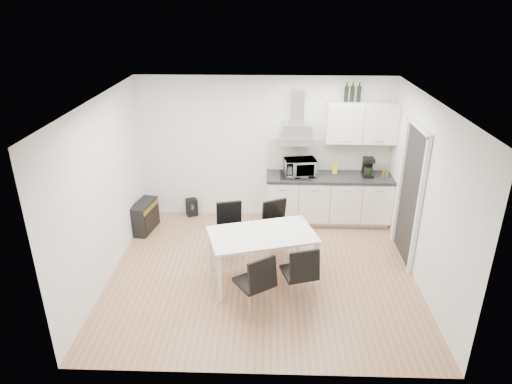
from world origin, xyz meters
TOP-DOWN VIEW (x-y plane):
  - ground at (0.00, 0.00)m, footprint 4.50×4.50m
  - wall_back at (0.00, 2.00)m, footprint 4.50×0.10m
  - wall_front at (0.00, -2.00)m, footprint 4.50×0.10m
  - wall_left at (-2.25, 0.00)m, footprint 0.10×4.00m
  - wall_right at (2.25, 0.00)m, footprint 0.10×4.00m
  - ceiling at (0.00, 0.00)m, footprint 4.50×4.50m
  - doorway at (2.21, 0.55)m, footprint 0.08×1.04m
  - kitchenette at (1.19, 1.73)m, footprint 2.22×0.64m
  - dining_table at (0.00, -0.15)m, footprint 1.65×1.22m
  - chair_far_left at (-0.49, 0.46)m, footprint 0.55×0.59m
  - chair_far_right at (0.26, 0.55)m, footprint 0.61×0.64m
  - chair_near_left at (-0.09, -0.90)m, footprint 0.65×0.66m
  - chair_near_right at (0.50, -0.66)m, footprint 0.57×0.61m
  - guitar_amp at (-2.10, 1.28)m, footprint 0.38×0.68m
  - floor_speaker at (-1.37, 1.90)m, footprint 0.25×0.24m

SIDE VIEW (x-z plane):
  - ground at x=0.00m, z-range 0.00..0.00m
  - floor_speaker at x=-1.37m, z-range 0.00..0.33m
  - guitar_amp at x=-2.10m, z-range 0.00..0.54m
  - chair_far_left at x=-0.49m, z-range 0.00..0.88m
  - chair_far_right at x=0.26m, z-range 0.00..0.88m
  - chair_near_left at x=-0.09m, z-range 0.00..0.88m
  - chair_near_right at x=0.50m, z-range 0.00..0.88m
  - dining_table at x=0.00m, z-range 0.30..1.05m
  - kitchenette at x=1.19m, z-range -0.43..2.09m
  - doorway at x=2.21m, z-range 0.00..2.10m
  - wall_back at x=0.00m, z-range 0.00..2.60m
  - wall_front at x=0.00m, z-range 0.00..2.60m
  - wall_left at x=-2.25m, z-range 0.00..2.60m
  - wall_right at x=2.25m, z-range 0.00..2.60m
  - ceiling at x=0.00m, z-range 2.60..2.60m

